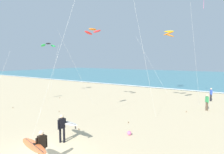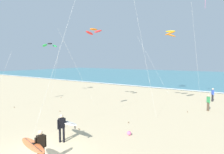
{
  "view_description": "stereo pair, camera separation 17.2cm",
  "coord_description": "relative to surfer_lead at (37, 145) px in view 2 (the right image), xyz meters",
  "views": [
    {
      "loc": [
        8.17,
        -5.7,
        4.91
      ],
      "look_at": [
        0.98,
        5.24,
        3.76
      ],
      "focal_mm": 30.49,
      "sensor_mm": 36.0,
      "label": 1
    },
    {
      "loc": [
        8.32,
        -5.6,
        4.91
      ],
      "look_at": [
        0.98,
        5.24,
        3.76
      ],
      "focal_mm": 30.49,
      "sensor_mm": 36.0,
      "label": 2
    }
  ],
  "objects": [
    {
      "name": "kite_diamond_violet_extra",
      "position": [
        4.18,
        16.7,
        9.86
      ],
      "size": [
        0.79,
        3.81,
        12.07
      ],
      "color": "purple",
      "rests_on": "ground"
    },
    {
      "name": "kite_arc_charcoal_distant",
      "position": [
        -14.39,
        12.09,
        5.95
      ],
      "size": [
        3.29,
        2.12,
        7.3
      ],
      "color": "green",
      "rests_on": "ground"
    },
    {
      "name": "surfer_lead",
      "position": [
        0.0,
        0.0,
        0.0
      ],
      "size": [
        2.29,
        1.12,
        1.71
      ],
      "color": "black",
      "rests_on": "ground"
    },
    {
      "name": "shoreline_foam",
      "position": [
        -0.81,
        27.24,
        -0.96
      ],
      "size": [
        160.0,
        0.9,
        0.01
      ],
      "primitive_type": "cube",
      "color": "white",
      "rests_on": "ocean_water"
    },
    {
      "name": "kite_arc_amber_far",
      "position": [
        -5.67,
        10.96,
        6.94
      ],
      "size": [
        2.21,
        4.73,
        8.3
      ],
      "color": "red",
      "rests_on": "ground"
    },
    {
      "name": "beach_ball",
      "position": [
        1.66,
        5.66,
        -0.91
      ],
      "size": [
        0.28,
        0.28,
        0.28
      ],
      "primitive_type": "sphere",
      "color": "pink",
      "rests_on": "ground"
    },
    {
      "name": "bystander_blue_top",
      "position": [
        4.92,
        20.33,
        -0.23
      ],
      "size": [
        0.32,
        0.44,
        1.59
      ],
      "color": "black",
      "rests_on": "ground"
    },
    {
      "name": "kite_arc_golden_mid",
      "position": [
        -0.75,
        21.64,
        7.57
      ],
      "size": [
        5.53,
        2.83,
        9.0
      ],
      "color": "orange",
      "rests_on": "ground"
    },
    {
      "name": "ocean_water",
      "position": [
        -0.81,
        56.94,
        -1.01
      ],
      "size": [
        160.0,
        60.0,
        0.08
      ],
      "primitive_type": "cube",
      "color": "teal",
      "rests_on": "ground"
    },
    {
      "name": "surfer_trailing",
      "position": [
        -1.14,
        2.63,
        -0.01
      ],
      "size": [
        2.18,
        1.09,
        1.71
      ],
      "color": "black",
      "rests_on": "ground"
    },
    {
      "name": "bystander_green_top",
      "position": [
        5.08,
        15.33,
        -0.23
      ],
      "size": [
        0.35,
        0.4,
        1.59
      ],
      "color": "#4C3D2D",
      "rests_on": "ground"
    }
  ]
}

